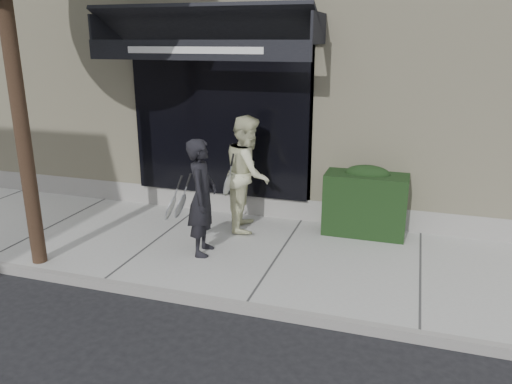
% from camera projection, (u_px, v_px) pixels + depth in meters
% --- Properties ---
extents(ground, '(80.00, 80.00, 0.00)m').
position_uv_depth(ground, '(279.00, 261.00, 7.44)').
color(ground, black).
rests_on(ground, ground).
extents(sidewalk, '(20.00, 3.00, 0.12)m').
position_uv_depth(sidewalk, '(279.00, 257.00, 7.42)').
color(sidewalk, '#9B9C97').
rests_on(sidewalk, ground).
extents(curb, '(20.00, 0.10, 0.14)m').
position_uv_depth(curb, '(246.00, 308.00, 6.00)').
color(curb, gray).
rests_on(curb, ground).
extents(building_facade, '(14.30, 8.04, 5.64)m').
position_uv_depth(building_facade, '(338.00, 59.00, 11.15)').
color(building_facade, beige).
rests_on(building_facade, ground).
extents(hedge, '(1.30, 0.70, 1.14)m').
position_uv_depth(hedge, '(366.00, 201.00, 8.06)').
color(hedge, black).
rests_on(hedge, sidewalk).
extents(pedestrian_front, '(0.70, 0.85, 1.72)m').
position_uv_depth(pedestrian_front, '(202.00, 198.00, 7.19)').
color(pedestrian_front, black).
rests_on(pedestrian_front, sidewalk).
extents(pedestrian_back, '(0.90, 1.06, 1.89)m').
position_uv_depth(pedestrian_back, '(248.00, 173.00, 8.16)').
color(pedestrian_back, beige).
rests_on(pedestrian_back, sidewalk).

